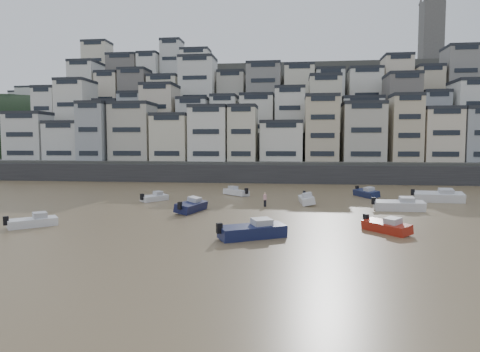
# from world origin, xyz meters

# --- Properties ---
(harbor_wall) EXTENTS (140.00, 3.00, 3.50)m
(harbor_wall) POSITION_xyz_m (10.00, 65.00, 1.75)
(harbor_wall) COLOR #38383A
(harbor_wall) RESTS_ON ground
(hillside) EXTENTS (141.04, 66.00, 50.00)m
(hillside) POSITION_xyz_m (14.73, 104.84, 13.01)
(hillside) COLOR #4C4C47
(hillside) RESTS_ON ground
(headland) EXTENTS (216.00, 135.00, 53.33)m
(headland) POSITION_xyz_m (-95.00, 135.00, 0.02)
(headland) COLOR black
(headland) RESTS_ON ground
(boat_a) EXTENTS (6.25, 4.74, 1.65)m
(boat_a) POSITION_xyz_m (10.63, 16.15, 0.83)
(boat_a) COLOR #161D45
(boat_a) RESTS_ON ground
(boat_b) EXTENTS (4.25, 4.84, 1.33)m
(boat_b) POSITION_xyz_m (21.90, 19.80, 0.67)
(boat_b) COLOR maroon
(boat_b) RESTS_ON ground
(boat_c) EXTENTS (3.13, 5.97, 1.55)m
(boat_c) POSITION_xyz_m (2.52, 28.76, 0.78)
(boat_c) COLOR #141840
(boat_c) RESTS_ON ground
(boat_d) EXTENTS (6.06, 2.04, 1.65)m
(boat_d) POSITION_xyz_m (25.96, 32.41, 0.82)
(boat_d) COLOR silver
(boat_d) RESTS_ON ground
(boat_e) EXTENTS (2.21, 5.44, 1.45)m
(boat_e) POSITION_xyz_m (15.60, 36.59, 0.72)
(boat_e) COLOR silver
(boat_e) RESTS_ON ground
(boat_f) EXTENTS (3.51, 4.38, 1.17)m
(boat_f) POSITION_xyz_m (-4.45, 36.84, 0.59)
(boat_f) COLOR silver
(boat_f) RESTS_ON ground
(boat_g) EXTENTS (6.89, 2.72, 1.84)m
(boat_g) POSITION_xyz_m (32.80, 40.37, 0.92)
(boat_g) COLOR silver
(boat_g) RESTS_ON ground
(boat_h) EXTENTS (4.70, 4.51, 1.34)m
(boat_h) POSITION_xyz_m (5.52, 44.41, 0.67)
(boat_h) COLOR silver
(boat_h) RESTS_ON ground
(boat_i) EXTENTS (3.56, 5.45, 1.42)m
(boat_i) POSITION_xyz_m (24.34, 44.83, 0.71)
(boat_i) COLOR #151E42
(boat_i) RESTS_ON ground
(boat_j) EXTENTS (4.42, 4.21, 1.26)m
(boat_j) POSITION_xyz_m (-9.96, 18.39, 0.63)
(boat_j) COLOR white
(boat_j) RESTS_ON ground
(person_pink) EXTENTS (0.44, 0.44, 1.74)m
(person_pink) POSITION_xyz_m (10.51, 33.64, 0.87)
(person_pink) COLOR pink
(person_pink) RESTS_ON ground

